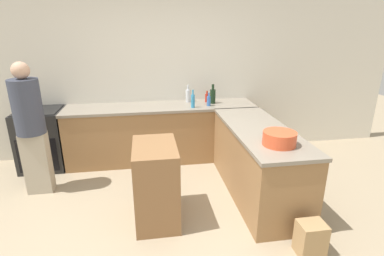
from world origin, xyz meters
name	(u,v)px	position (x,y,z in m)	size (l,w,h in m)	color
ground_plane	(175,233)	(0.00, 0.00, 0.00)	(14.00, 14.00, 0.00)	tan
wall_back	(159,72)	(0.00, 2.22, 1.35)	(8.00, 0.06, 2.70)	silver
counter_back	(162,133)	(0.00, 1.88, 0.44)	(2.90, 0.66, 0.88)	olive
counter_peninsula	(257,161)	(1.11, 0.64, 0.44)	(0.69, 1.88, 0.88)	olive
range_oven	(43,139)	(-1.78, 1.88, 0.44)	(0.64, 0.64, 0.89)	black
island_table	(156,183)	(-0.17, 0.29, 0.44)	(0.46, 0.70, 0.87)	brown
mixing_bowl	(279,138)	(1.10, 0.10, 0.95)	(0.34, 0.34, 0.14)	#DB512D
water_bottle_blue	(209,101)	(0.72, 1.76, 0.96)	(0.06, 0.06, 0.20)	#386BB7
wine_bottle_dark	(213,96)	(0.81, 1.90, 1.00)	(0.09, 0.09, 0.30)	black
hot_sauce_bottle	(207,98)	(0.74, 2.00, 0.95)	(0.06, 0.06, 0.18)	red
dish_soap_bottle	(193,101)	(0.46, 1.70, 0.99)	(0.06, 0.06, 0.27)	#338CBF
vinegar_bottle_clear	(188,95)	(0.45, 2.05, 0.99)	(0.08, 0.08, 0.27)	silver
person_by_range	(31,125)	(-1.63, 1.11, 0.90)	(0.34, 0.34, 1.66)	#ADA38E
paper_bag	(311,239)	(1.23, -0.49, 0.16)	(0.25, 0.20, 0.33)	#A88456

